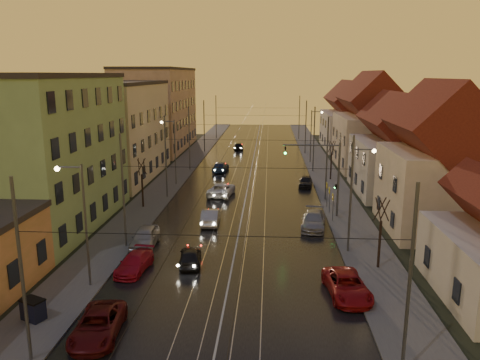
% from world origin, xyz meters
% --- Properties ---
extents(ground, '(160.00, 160.00, 0.00)m').
position_xyz_m(ground, '(0.00, 0.00, 0.00)').
color(ground, black).
rests_on(ground, ground).
extents(road, '(16.00, 120.00, 0.04)m').
position_xyz_m(road, '(0.00, 40.00, 0.02)').
color(road, black).
rests_on(road, ground).
extents(sidewalk_left, '(4.00, 120.00, 0.15)m').
position_xyz_m(sidewalk_left, '(-10.00, 40.00, 0.07)').
color(sidewalk_left, '#4C4C4C').
rests_on(sidewalk_left, ground).
extents(sidewalk_right, '(4.00, 120.00, 0.15)m').
position_xyz_m(sidewalk_right, '(10.00, 40.00, 0.07)').
color(sidewalk_right, '#4C4C4C').
rests_on(sidewalk_right, ground).
extents(tram_rail_0, '(0.06, 120.00, 0.03)m').
position_xyz_m(tram_rail_0, '(-2.20, 40.00, 0.06)').
color(tram_rail_0, gray).
rests_on(tram_rail_0, road).
extents(tram_rail_1, '(0.06, 120.00, 0.03)m').
position_xyz_m(tram_rail_1, '(-0.77, 40.00, 0.06)').
color(tram_rail_1, gray).
rests_on(tram_rail_1, road).
extents(tram_rail_2, '(0.06, 120.00, 0.03)m').
position_xyz_m(tram_rail_2, '(0.77, 40.00, 0.06)').
color(tram_rail_2, gray).
rests_on(tram_rail_2, road).
extents(tram_rail_3, '(0.06, 120.00, 0.03)m').
position_xyz_m(tram_rail_3, '(2.20, 40.00, 0.06)').
color(tram_rail_3, gray).
rests_on(tram_rail_3, road).
extents(apartment_left_1, '(10.00, 18.00, 13.00)m').
position_xyz_m(apartment_left_1, '(-17.50, 14.00, 6.50)').
color(apartment_left_1, '#769861').
rests_on(apartment_left_1, ground).
extents(apartment_left_2, '(10.00, 20.00, 12.00)m').
position_xyz_m(apartment_left_2, '(-17.50, 34.00, 6.00)').
color(apartment_left_2, beige).
rests_on(apartment_left_2, ground).
extents(apartment_left_3, '(10.00, 24.00, 14.00)m').
position_xyz_m(apartment_left_3, '(-17.50, 58.00, 7.00)').
color(apartment_left_3, '#90765D').
rests_on(apartment_left_3, ground).
extents(house_right_1, '(8.67, 10.20, 10.80)m').
position_xyz_m(house_right_1, '(17.00, 15.00, 5.45)').
color(house_right_1, '#BFB093').
rests_on(house_right_1, ground).
extents(house_right_2, '(9.18, 12.24, 9.20)m').
position_xyz_m(house_right_2, '(17.00, 28.00, 4.64)').
color(house_right_2, beige).
rests_on(house_right_2, ground).
extents(house_right_3, '(9.18, 14.28, 11.50)m').
position_xyz_m(house_right_3, '(17.00, 43.00, 5.80)').
color(house_right_3, '#BFB093').
rests_on(house_right_3, ground).
extents(house_right_4, '(9.18, 16.32, 10.00)m').
position_xyz_m(house_right_4, '(17.00, 61.00, 5.05)').
color(house_right_4, beige).
rests_on(house_right_4, ground).
extents(catenary_pole_l_0, '(0.16, 0.16, 9.00)m').
position_xyz_m(catenary_pole_l_0, '(-8.60, -6.00, 4.50)').
color(catenary_pole_l_0, '#595B60').
rests_on(catenary_pole_l_0, ground).
extents(catenary_pole_r_0, '(0.16, 0.16, 9.00)m').
position_xyz_m(catenary_pole_r_0, '(8.60, -6.00, 4.50)').
color(catenary_pole_r_0, '#595B60').
rests_on(catenary_pole_r_0, ground).
extents(catenary_pole_l_1, '(0.16, 0.16, 9.00)m').
position_xyz_m(catenary_pole_l_1, '(-8.60, 9.00, 4.50)').
color(catenary_pole_l_1, '#595B60').
rests_on(catenary_pole_l_1, ground).
extents(catenary_pole_r_1, '(0.16, 0.16, 9.00)m').
position_xyz_m(catenary_pole_r_1, '(8.60, 9.00, 4.50)').
color(catenary_pole_r_1, '#595B60').
rests_on(catenary_pole_r_1, ground).
extents(catenary_pole_l_2, '(0.16, 0.16, 9.00)m').
position_xyz_m(catenary_pole_l_2, '(-8.60, 24.00, 4.50)').
color(catenary_pole_l_2, '#595B60').
rests_on(catenary_pole_l_2, ground).
extents(catenary_pole_r_2, '(0.16, 0.16, 9.00)m').
position_xyz_m(catenary_pole_r_2, '(8.60, 24.00, 4.50)').
color(catenary_pole_r_2, '#595B60').
rests_on(catenary_pole_r_2, ground).
extents(catenary_pole_l_3, '(0.16, 0.16, 9.00)m').
position_xyz_m(catenary_pole_l_3, '(-8.60, 39.00, 4.50)').
color(catenary_pole_l_3, '#595B60').
rests_on(catenary_pole_l_3, ground).
extents(catenary_pole_r_3, '(0.16, 0.16, 9.00)m').
position_xyz_m(catenary_pole_r_3, '(8.60, 39.00, 4.50)').
color(catenary_pole_r_3, '#595B60').
rests_on(catenary_pole_r_3, ground).
extents(catenary_pole_l_4, '(0.16, 0.16, 9.00)m').
position_xyz_m(catenary_pole_l_4, '(-8.60, 54.00, 4.50)').
color(catenary_pole_l_4, '#595B60').
rests_on(catenary_pole_l_4, ground).
extents(catenary_pole_r_4, '(0.16, 0.16, 9.00)m').
position_xyz_m(catenary_pole_r_4, '(8.60, 54.00, 4.50)').
color(catenary_pole_r_4, '#595B60').
rests_on(catenary_pole_r_4, ground).
extents(catenary_pole_l_5, '(0.16, 0.16, 9.00)m').
position_xyz_m(catenary_pole_l_5, '(-8.60, 72.00, 4.50)').
color(catenary_pole_l_5, '#595B60').
rests_on(catenary_pole_l_5, ground).
extents(catenary_pole_r_5, '(0.16, 0.16, 9.00)m').
position_xyz_m(catenary_pole_r_5, '(8.60, 72.00, 4.50)').
color(catenary_pole_r_5, '#595B60').
rests_on(catenary_pole_r_5, ground).
extents(street_lamp_0, '(1.75, 0.32, 8.00)m').
position_xyz_m(street_lamp_0, '(-9.10, 2.00, 4.89)').
color(street_lamp_0, '#595B60').
rests_on(street_lamp_0, ground).
extents(street_lamp_1, '(1.75, 0.32, 8.00)m').
position_xyz_m(street_lamp_1, '(9.10, 10.00, 4.89)').
color(street_lamp_1, '#595B60').
rests_on(street_lamp_1, ground).
extents(street_lamp_2, '(1.75, 0.32, 8.00)m').
position_xyz_m(street_lamp_2, '(-9.10, 30.00, 4.89)').
color(street_lamp_2, '#595B60').
rests_on(street_lamp_2, ground).
extents(street_lamp_3, '(1.75, 0.32, 8.00)m').
position_xyz_m(street_lamp_3, '(9.10, 46.00, 4.89)').
color(street_lamp_3, '#595B60').
rests_on(street_lamp_3, ground).
extents(traffic_light_mast, '(5.30, 0.32, 7.20)m').
position_xyz_m(traffic_light_mast, '(7.99, 18.00, 4.60)').
color(traffic_light_mast, '#595B60').
rests_on(traffic_light_mast, ground).
extents(bare_tree_0, '(1.09, 1.09, 5.11)m').
position_xyz_m(bare_tree_0, '(-10.20, 20.00, 2.49)').
color(bare_tree_0, black).
rests_on(bare_tree_0, ground).
extents(bare_tree_1, '(1.09, 1.09, 5.11)m').
position_xyz_m(bare_tree_1, '(10.20, 6.00, 2.49)').
color(bare_tree_1, black).
rests_on(bare_tree_1, ground).
extents(bare_tree_2, '(1.09, 1.09, 5.11)m').
position_xyz_m(bare_tree_2, '(10.40, 34.00, 2.49)').
color(bare_tree_2, black).
rests_on(bare_tree_2, ground).
extents(driving_car_0, '(1.96, 3.92, 1.28)m').
position_xyz_m(driving_car_0, '(-3.00, 5.97, 0.64)').
color(driving_car_0, black).
rests_on(driving_car_0, ground).
extents(driving_car_1, '(1.66, 4.36, 1.42)m').
position_xyz_m(driving_car_1, '(-2.71, 15.28, 0.71)').
color(driving_car_1, '#ACACB2').
rests_on(driving_car_1, ground).
extents(driving_car_2, '(3.05, 5.45, 1.44)m').
position_xyz_m(driving_car_2, '(-2.75, 25.41, 0.72)').
color(driving_car_2, white).
rests_on(driving_car_2, ground).
extents(driving_car_3, '(2.13, 4.74, 1.35)m').
position_xyz_m(driving_car_3, '(-4.23, 38.51, 0.67)').
color(driving_car_3, '#192A4C').
rests_on(driving_car_3, ground).
extents(driving_car_4, '(2.06, 4.11, 1.35)m').
position_xyz_m(driving_car_4, '(-2.99, 57.70, 0.67)').
color(driving_car_4, black).
rests_on(driving_car_4, ground).
extents(parked_left_1, '(2.58, 4.92, 1.32)m').
position_xyz_m(parked_left_1, '(-6.20, -3.65, 0.66)').
color(parked_left_1, '#4E0D0F').
rests_on(parked_left_1, ground).
extents(parked_left_2, '(2.13, 4.35, 1.22)m').
position_xyz_m(parked_left_2, '(-6.65, 4.58, 0.61)').
color(parked_left_2, '#A91023').
rests_on(parked_left_2, ground).
extents(parked_left_3, '(1.99, 4.60, 1.55)m').
position_xyz_m(parked_left_3, '(-7.16, 9.26, 0.77)').
color(parked_left_3, '#9D9DA2').
rests_on(parked_left_3, ground).
extents(parked_right_0, '(2.78, 5.14, 1.37)m').
position_xyz_m(parked_right_0, '(7.36, 1.75, 0.68)').
color(parked_right_0, maroon).
rests_on(parked_right_0, ground).
extents(parked_right_1, '(2.64, 5.14, 1.43)m').
position_xyz_m(parked_right_1, '(6.49, 14.68, 0.71)').
color(parked_right_1, '#9C9CA1').
rests_on(parked_right_1, ground).
extents(parked_right_2, '(1.96, 3.93, 1.29)m').
position_xyz_m(parked_right_2, '(6.93, 30.33, 0.64)').
color(parked_right_2, black).
rests_on(parked_right_2, ground).
extents(dumpster, '(1.42, 1.23, 1.10)m').
position_xyz_m(dumpster, '(-10.27, -2.42, 0.70)').
color(dumpster, black).
rests_on(dumpster, sidewalk_left).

